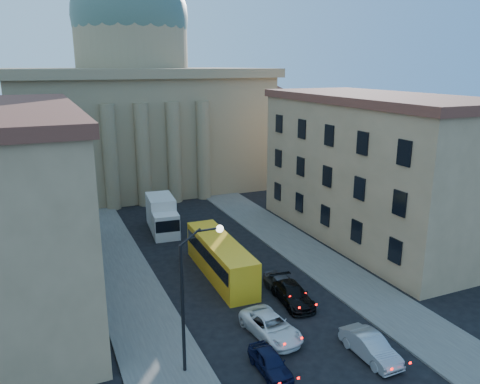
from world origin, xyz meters
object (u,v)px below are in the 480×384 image
object	(u,v)px
street_lamp	(191,289)
box_truck	(162,216)
car_right_near	(370,347)
car_left_near	(270,362)
city_bus	(220,257)

from	to	relation	value
street_lamp	box_truck	size ratio (longest dim) A/B	1.28
car_right_near	car_left_near	bearing A→B (deg)	167.96
car_right_near	city_bus	bearing A→B (deg)	105.06
car_right_near	box_truck	distance (m)	28.02
car_left_near	city_bus	xyz separation A→B (m)	(2.10, 13.33, 1.06)
car_left_near	box_truck	bearing A→B (deg)	89.08
car_left_near	city_bus	bearing A→B (deg)	81.01
car_left_near	box_truck	size ratio (longest dim) A/B	0.54
city_bus	car_left_near	bearing A→B (deg)	-97.46
street_lamp	box_truck	bearing A→B (deg)	79.52
city_bus	box_truck	size ratio (longest dim) A/B	1.63
car_left_near	city_bus	distance (m)	13.53
car_left_near	street_lamp	bearing A→B (deg)	154.17
car_left_near	car_right_near	bearing A→B (deg)	-11.04
car_left_near	car_right_near	size ratio (longest dim) A/B	0.84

